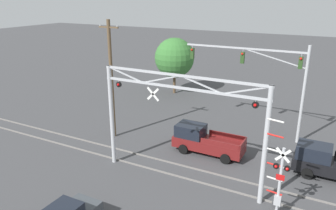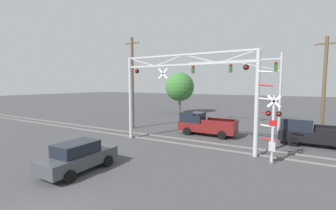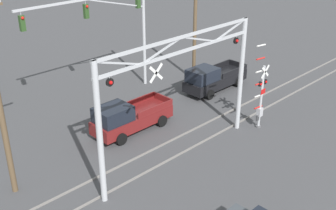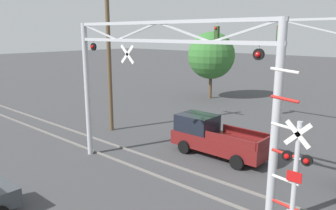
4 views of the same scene
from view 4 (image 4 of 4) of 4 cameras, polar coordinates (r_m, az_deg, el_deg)
rail_track_near at (r=15.44m, az=-0.81°, el=-12.62°), size 80.00×0.08×0.10m
rail_track_far at (r=16.44m, az=2.62°, el=-11.02°), size 80.00×0.08×0.10m
crossing_gantry at (r=13.95m, az=-1.68°, el=3.75°), size 10.77×0.30×7.09m
crossing_signal_mast at (r=10.69m, az=20.79°, el=-13.36°), size 1.42×0.35×5.62m
traffic_signal_span at (r=20.64m, az=25.26°, el=8.15°), size 10.16×0.39×7.95m
pickup_truck_lead at (r=18.21m, az=7.86°, el=-5.56°), size 5.36×2.07×2.09m
utility_pole_left at (r=22.24m, az=-10.24°, el=8.20°), size 1.80×0.28×9.74m
background_tree_beyond_span at (r=33.52m, az=7.54°, el=8.54°), size 4.72×4.72×6.74m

